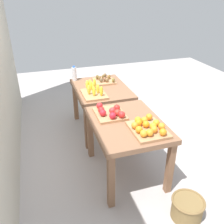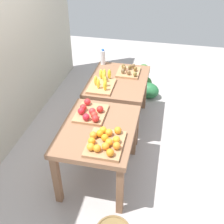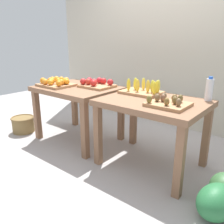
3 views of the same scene
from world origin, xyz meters
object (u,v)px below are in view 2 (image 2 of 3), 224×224
display_table_left (98,135)px  water_bottle (103,57)px  watermelon_pile (143,85)px  display_table_right (118,86)px  orange_bin (105,142)px  banana_crate (102,83)px  kiwi_bin (129,71)px  apple_bin (91,112)px

display_table_left → water_bottle: (1.56, 0.33, 0.22)m
watermelon_pile → display_table_right: bearing=163.4°
display_table_right → water_bottle: 0.59m
display_table_left → orange_bin: (-0.25, -0.14, 0.15)m
banana_crate → kiwi_bin: (0.44, -0.28, -0.02)m
kiwi_bin → water_bottle: (0.22, 0.44, 0.08)m
display_table_left → banana_crate: banana_crate is taller
orange_bin → watermelon_pile: bearing=-3.3°
display_table_left → banana_crate: (0.89, 0.17, 0.15)m
banana_crate → display_table_left: bearing=-169.0°
kiwi_bin → water_bottle: 0.50m
display_table_left → water_bottle: 1.60m
kiwi_bin → watermelon_pile: (0.69, -0.16, -0.59)m
banana_crate → kiwi_bin: 0.53m
orange_bin → banana_crate: 1.18m
orange_bin → kiwi_bin: size_ratio=1.22×
apple_bin → kiwi_bin: 1.16m
watermelon_pile → display_table_left: bearing=172.4°
water_bottle → display_table_left: bearing=-168.1°
water_bottle → kiwi_bin: bearing=-116.9°
apple_bin → banana_crate: bearing=2.7°
watermelon_pile → banana_crate: bearing=158.8°
kiwi_bin → watermelon_pile: size_ratio=0.57×
display_table_right → watermelon_pile: display_table_right is taller
display_table_right → water_bottle: size_ratio=4.30×
display_table_left → kiwi_bin: kiwi_bin is taller
display_table_left → kiwi_bin: (1.33, -0.11, 0.14)m
banana_crate → display_table_right: bearing=-36.5°
apple_bin → water_bottle: 1.37m
orange_bin → kiwi_bin: 1.59m
apple_bin → orange_bin: bearing=-148.5°
display_table_left → display_table_right: bearing=0.0°
water_bottle → watermelon_pile: water_bottle is taller
water_bottle → banana_crate: bearing=-166.9°
apple_bin → display_table_left: bearing=-145.4°
water_bottle → watermelon_pile: size_ratio=0.38×
apple_bin → water_bottle: (1.35, 0.19, 0.07)m
banana_crate → water_bottle: 0.69m
display_table_right → banana_crate: size_ratio=2.31×
display_table_right → watermelon_pile: size_ratio=1.65×
display_table_left → watermelon_pile: bearing=-7.6°
display_table_right → kiwi_bin: kiwi_bin is taller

